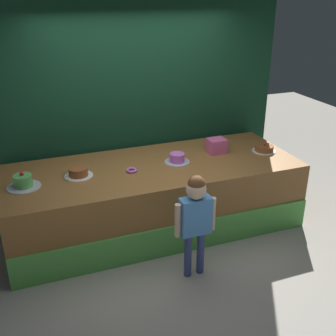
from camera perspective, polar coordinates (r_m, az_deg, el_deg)
The scene contains 10 objects.
ground_plane at distance 4.74m, azimuth 0.79°, elevation -11.73°, with size 12.00×12.00×0.00m, color gray.
stage_platform at distance 5.05m, azimuth -1.89°, elevation -3.91°, with size 3.45×1.34×0.82m.
curtain_backdrop at distance 5.37m, azimuth -4.73°, elevation 9.56°, with size 3.95×0.08×2.88m, color #113823.
child_figure at distance 4.07m, azimuth 3.81°, elevation -6.18°, with size 0.43×0.20×1.12m.
pink_box at distance 5.27m, azimuth 6.69°, elevation 3.08°, with size 0.22×0.19×0.18m, color #E25F9D.
donut at distance 4.73m, azimuth -5.03°, elevation -0.31°, with size 0.13×0.13×0.03m, color #CC66D8.
cake_far_left at distance 4.59m, azimuth -19.33°, elevation -1.82°, with size 0.35×0.35×0.18m.
cake_center_left at distance 4.69m, azimuth -12.24°, elevation -0.60°, with size 0.32×0.32×0.10m.
cake_center_right at distance 4.95m, azimuth 1.27°, elevation 1.33°, with size 0.30×0.30×0.14m.
cake_far_right at distance 5.42m, azimuth 13.10°, elevation 2.63°, with size 0.30×0.30×0.11m.
Camera 1 is at (-1.42, -3.59, 2.76)m, focal length 44.24 mm.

